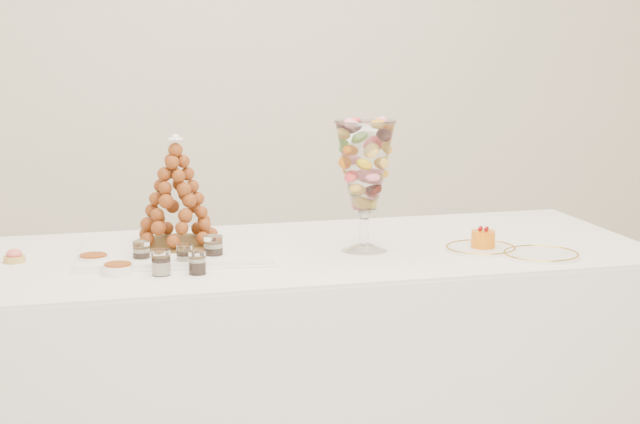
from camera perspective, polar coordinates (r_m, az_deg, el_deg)
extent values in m
cube|color=silver|center=(4.99, -4.83, 9.06)|extent=(4.50, 0.04, 2.80)
cube|color=white|center=(3.35, -1.35, -9.01)|extent=(2.20, 0.97, 0.81)
cube|color=white|center=(3.24, -1.38, -2.15)|extent=(2.19, 0.96, 0.01)
cube|color=white|center=(3.22, -7.72, -2.05)|extent=(0.58, 0.45, 0.02)
cylinder|color=white|center=(3.24, 2.37, -1.86)|extent=(0.14, 0.14, 0.02)
cylinder|color=white|center=(3.23, 2.38, -0.84)|extent=(0.03, 0.03, 0.10)
sphere|color=white|center=(3.22, 2.38, -0.01)|extent=(0.04, 0.04, 0.04)
cylinder|color=white|center=(3.27, 8.56, -1.95)|extent=(0.22, 0.22, 0.01)
cylinder|color=white|center=(3.22, 11.70, -2.25)|extent=(0.23, 0.23, 0.01)
cylinder|color=tan|center=(3.21, -15.98, -2.42)|extent=(0.06, 0.06, 0.02)
ellipsoid|color=#E96360|center=(3.20, -16.00, -2.14)|extent=(0.05, 0.05, 0.03)
cylinder|color=white|center=(3.10, -9.50, -2.16)|extent=(0.06, 0.06, 0.07)
cylinder|color=white|center=(3.05, -7.24, -2.34)|extent=(0.06, 0.06, 0.06)
cylinder|color=white|center=(3.11, -5.71, -1.95)|extent=(0.07, 0.07, 0.07)
cylinder|color=white|center=(2.96, -8.47, -2.68)|extent=(0.05, 0.05, 0.07)
cylinder|color=white|center=(2.96, -6.56, -2.70)|extent=(0.05, 0.05, 0.06)
cylinder|color=white|center=(3.11, -11.99, -2.54)|extent=(0.09, 0.09, 0.03)
cylinder|color=white|center=(3.00, -10.72, -3.03)|extent=(0.08, 0.08, 0.03)
cylinder|color=brown|center=(3.27, -7.60, -1.64)|extent=(0.27, 0.27, 0.01)
cone|color=brown|center=(3.24, -7.67, 1.18)|extent=(0.28, 0.28, 0.32)
sphere|color=white|center=(3.22, -7.73, 3.84)|extent=(0.03, 0.03, 0.03)
cylinder|color=orange|center=(3.26, 8.69, -1.43)|extent=(0.07, 0.07, 0.05)
sphere|color=maroon|center=(3.27, 8.89, -0.86)|extent=(0.01, 0.01, 0.01)
sphere|color=maroon|center=(3.27, 8.57, -0.85)|extent=(0.01, 0.01, 0.01)
sphere|color=maroon|center=(3.25, 8.53, -0.91)|extent=(0.01, 0.01, 0.01)
sphere|color=maroon|center=(3.25, 8.85, -0.92)|extent=(0.01, 0.01, 0.01)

